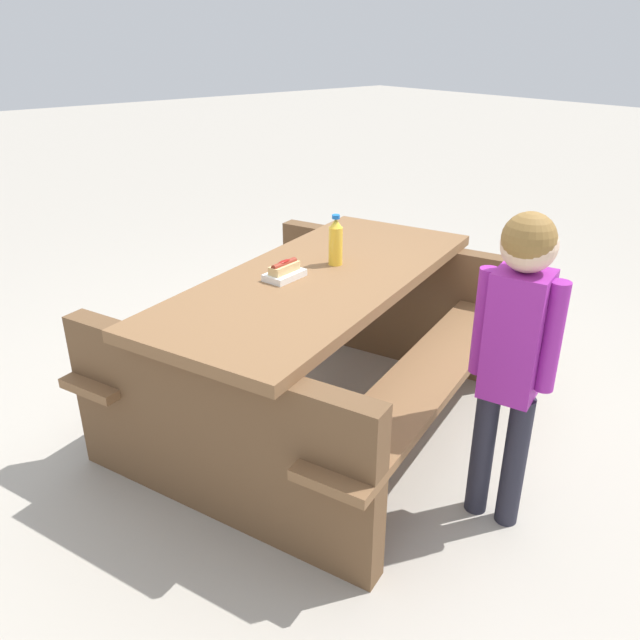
{
  "coord_description": "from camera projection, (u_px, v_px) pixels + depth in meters",
  "views": [
    {
      "loc": [
        1.65,
        2.02,
        1.73
      ],
      "look_at": [
        0.0,
        0.0,
        0.52
      ],
      "focal_mm": 35.06,
      "sensor_mm": 36.0,
      "label": 1
    }
  ],
  "objects": [
    {
      "name": "ground_plane",
      "position": [
        320.0,
        416.0,
        3.09
      ],
      "size": [
        30.0,
        30.0,
        0.0
      ],
      "primitive_type": "plane",
      "color": "#ADA599",
      "rests_on": "ground"
    },
    {
      "name": "picnic_table",
      "position": [
        320.0,
        336.0,
        2.9
      ],
      "size": [
        2.17,
        1.92,
        0.75
      ],
      "color": "brown",
      "rests_on": "ground"
    },
    {
      "name": "soda_bottle",
      "position": [
        336.0,
        242.0,
        2.85
      ],
      "size": [
        0.06,
        0.06,
        0.24
      ],
      "color": "yellow",
      "rests_on": "picnic_table"
    },
    {
      "name": "hotdog_tray",
      "position": [
        284.0,
        272.0,
        2.71
      ],
      "size": [
        0.2,
        0.15,
        0.08
      ],
      "color": "white",
      "rests_on": "picnic_table"
    },
    {
      "name": "child_in_coat",
      "position": [
        516.0,
        337.0,
        2.14
      ],
      "size": [
        0.22,
        0.29,
        1.22
      ],
      "color": "#262633",
      "rests_on": "ground"
    }
  ]
}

